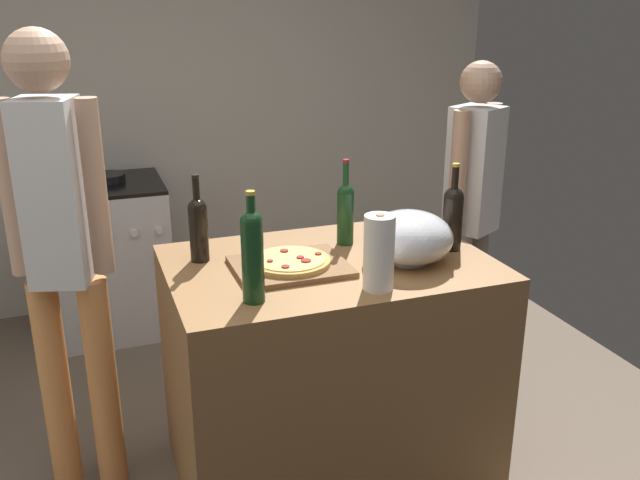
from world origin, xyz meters
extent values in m
cube|color=#6B5B4C|center=(0.00, 1.29, -0.01)|extent=(4.11, 3.18, 0.02)
cube|color=#BCB7AD|center=(0.00, 2.63, 1.30)|extent=(4.11, 0.10, 2.60)
cube|color=olive|center=(0.23, 0.57, 0.46)|extent=(1.18, 0.80, 0.92)
cube|color=brown|center=(0.08, 0.55, 0.93)|extent=(0.40, 0.32, 0.02)
cylinder|color=tan|center=(0.08, 0.55, 0.95)|extent=(0.29, 0.29, 0.02)
cylinder|color=#EAC660|center=(0.08, 0.55, 0.96)|extent=(0.25, 0.25, 0.00)
cylinder|color=maroon|center=(0.18, 0.55, 0.97)|extent=(0.03, 0.03, 0.01)
cylinder|color=maroon|center=(0.11, 0.54, 0.97)|extent=(0.03, 0.03, 0.01)
cylinder|color=maroon|center=(0.08, 0.62, 0.97)|extent=(0.03, 0.03, 0.01)
cylinder|color=maroon|center=(0.12, 0.50, 0.97)|extent=(0.04, 0.04, 0.01)
cylinder|color=maroon|center=(0.04, 0.47, 0.97)|extent=(0.03, 0.03, 0.01)
cylinder|color=maroon|center=(0.00, 0.54, 0.97)|extent=(0.02, 0.02, 0.01)
cylinder|color=#B2B2B7|center=(0.50, 0.47, 0.93)|extent=(0.13, 0.13, 0.01)
ellipsoid|color=silver|center=(0.50, 0.47, 1.02)|extent=(0.32, 0.32, 0.19)
cylinder|color=white|center=(0.30, 0.28, 1.05)|extent=(0.10, 0.10, 0.25)
cylinder|color=#997551|center=(0.30, 0.28, 1.05)|extent=(0.03, 0.03, 0.26)
cylinder|color=#143819|center=(0.36, 0.73, 1.03)|extent=(0.07, 0.07, 0.21)
sphere|color=#143819|center=(0.36, 0.73, 1.13)|extent=(0.07, 0.07, 0.07)
cylinder|color=#143819|center=(0.36, 0.73, 1.20)|extent=(0.02, 0.02, 0.10)
cylinder|color=maroon|center=(0.36, 0.73, 1.25)|extent=(0.02, 0.02, 0.01)
cylinder|color=#143819|center=(-0.11, 0.32, 1.05)|extent=(0.07, 0.07, 0.26)
sphere|color=#143819|center=(-0.11, 0.32, 1.19)|extent=(0.07, 0.07, 0.07)
cylinder|color=#143819|center=(-0.11, 0.32, 1.24)|extent=(0.03, 0.03, 0.07)
cylinder|color=gold|center=(-0.11, 0.32, 1.28)|extent=(0.03, 0.03, 0.01)
cylinder|color=black|center=(0.72, 0.54, 1.02)|extent=(0.08, 0.08, 0.21)
sphere|color=black|center=(0.72, 0.54, 1.13)|extent=(0.08, 0.08, 0.08)
cylinder|color=black|center=(0.72, 0.54, 1.20)|extent=(0.03, 0.03, 0.09)
cylinder|color=gold|center=(0.72, 0.54, 1.25)|extent=(0.03, 0.03, 0.01)
cylinder|color=black|center=(-0.21, 0.74, 1.02)|extent=(0.07, 0.07, 0.20)
sphere|color=black|center=(-0.21, 0.74, 1.12)|extent=(0.07, 0.07, 0.07)
cylinder|color=black|center=(-0.21, 0.74, 1.19)|extent=(0.02, 0.02, 0.09)
cylinder|color=black|center=(-0.21, 0.74, 1.24)|extent=(0.03, 0.03, 0.01)
cube|color=#B7B7BC|center=(-0.48, 2.23, 0.43)|extent=(0.64, 0.59, 0.86)
cube|color=black|center=(-0.48, 2.23, 0.87)|extent=(0.64, 0.59, 0.02)
cylinder|color=silver|center=(-0.74, 1.92, 0.67)|extent=(0.04, 0.02, 0.04)
cylinder|color=silver|center=(-0.61, 1.92, 0.67)|extent=(0.04, 0.02, 0.04)
cylinder|color=silver|center=(-0.48, 1.92, 0.67)|extent=(0.04, 0.02, 0.04)
cylinder|color=silver|center=(-0.35, 1.92, 0.67)|extent=(0.04, 0.02, 0.04)
cylinder|color=silver|center=(-0.23, 1.92, 0.67)|extent=(0.04, 0.02, 0.04)
cylinder|color=black|center=(-0.45, 2.27, 0.90)|extent=(0.20, 0.20, 0.04)
cylinder|color=#D88C4C|center=(-0.77, 0.87, 0.44)|extent=(0.11, 0.11, 0.87)
cylinder|color=#D88C4C|center=(-0.60, 0.82, 0.44)|extent=(0.11, 0.11, 0.87)
cube|color=silver|center=(-0.68, 0.84, 1.20)|extent=(0.24, 0.25, 0.65)
cylinder|color=tan|center=(-0.82, 0.88, 1.21)|extent=(0.08, 0.08, 0.62)
cylinder|color=tan|center=(-0.55, 0.80, 1.21)|extent=(0.08, 0.08, 0.62)
sphere|color=tan|center=(-0.68, 0.84, 1.64)|extent=(0.21, 0.21, 0.21)
cylinder|color=slate|center=(1.22, 1.11, 0.39)|extent=(0.11, 0.11, 0.78)
cylinder|color=slate|center=(1.07, 1.03, 0.39)|extent=(0.11, 0.11, 0.78)
cube|color=silver|center=(1.15, 1.07, 1.08)|extent=(0.27, 0.27, 0.59)
cylinder|color=tan|center=(1.27, 1.14, 1.09)|extent=(0.08, 0.08, 0.56)
cylinder|color=tan|center=(1.02, 1.00, 1.09)|extent=(0.08, 0.08, 0.56)
sphere|color=tan|center=(1.15, 1.07, 1.48)|extent=(0.19, 0.19, 0.19)
camera|label=1|loc=(-0.59, -1.62, 1.83)|focal=38.44mm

